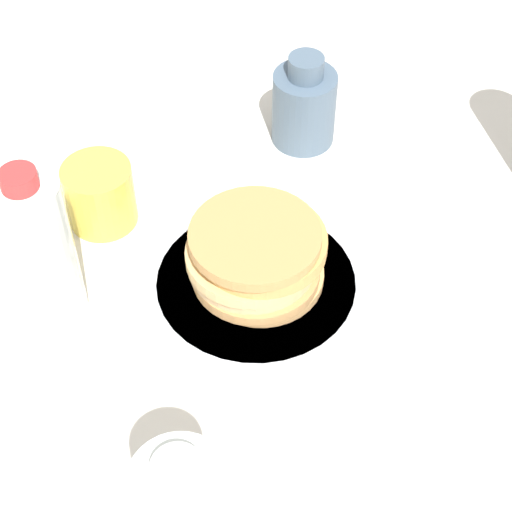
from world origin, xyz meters
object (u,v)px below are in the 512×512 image
object	(u,v)px
pancake_stack	(256,256)
juice_glass	(100,195)
water_bottle_far	(40,255)
cream_jug	(304,105)
plate	(256,283)

from	to	relation	value
pancake_stack	juice_glass	xyz separation A→B (m)	(-0.04, -0.21, -0.01)
juice_glass	water_bottle_far	size ratio (longest dim) A/B	0.39
cream_jug	pancake_stack	bearing A→B (deg)	5.13
plate	pancake_stack	world-z (taller)	pancake_stack
plate	juice_glass	size ratio (longest dim) A/B	2.95
cream_jug	juice_glass	bearing A→B (deg)	-40.32
pancake_stack	cream_jug	bearing A→B (deg)	-174.87
pancake_stack	juice_glass	distance (m)	0.22
cream_jug	plate	bearing A→B (deg)	5.01
juice_glass	water_bottle_far	xyz separation A→B (m)	(0.15, 0.01, 0.06)
plate	cream_jug	xyz separation A→B (m)	(-0.27, -0.02, 0.05)
juice_glass	cream_jug	size ratio (longest dim) A/B	0.65
pancake_stack	cream_jug	xyz separation A→B (m)	(-0.27, -0.02, 0.00)
pancake_stack	juice_glass	size ratio (longest dim) A/B	1.84
cream_jug	water_bottle_far	distance (m)	0.42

